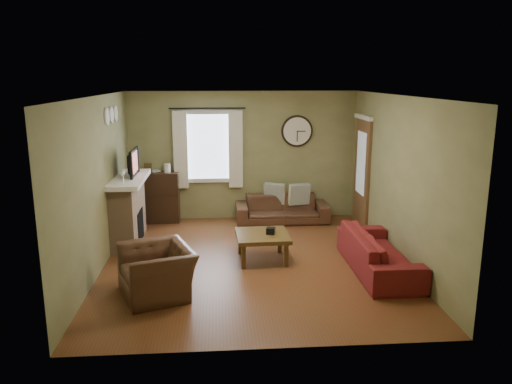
{
  "coord_description": "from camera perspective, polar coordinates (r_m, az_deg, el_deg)",
  "views": [
    {
      "loc": [
        -0.5,
        -7.45,
        2.88
      ],
      "look_at": [
        0.1,
        0.4,
        1.05
      ],
      "focal_mm": 35.0,
      "sensor_mm": 36.0,
      "label": 1
    }
  ],
  "objects": [
    {
      "name": "medallion_left",
      "position": [
        8.46,
        -16.68,
        8.27
      ],
      "size": [
        0.28,
        0.28,
        0.03
      ],
      "primitive_type": "cylinder",
      "color": "white",
      "rests_on": "wall_left"
    },
    {
      "name": "floor",
      "position": [
        8.0,
        -0.5,
        -8.01
      ],
      "size": [
        4.6,
        5.2,
        0.0
      ],
      "primitive_type": "cube",
      "color": "brown",
      "rests_on": "ground"
    },
    {
      "name": "wall_clock",
      "position": [
        10.19,
        4.72,
        6.95
      ],
      "size": [
        0.64,
        0.06,
        0.64
      ],
      "primitive_type": null,
      "color": "white",
      "rests_on": "wall_back"
    },
    {
      "name": "curtain_left",
      "position": [
        10.06,
        -8.63,
        4.76
      ],
      "size": [
        0.28,
        0.04,
        1.55
      ],
      "primitive_type": "cube",
      "color": "silver",
      "rests_on": "wall_back"
    },
    {
      "name": "pillow_left",
      "position": [
        10.14,
        4.97,
        -0.25
      ],
      "size": [
        0.44,
        0.2,
        0.42
      ],
      "primitive_type": "cube",
      "rotation": [
        0.0,
        0.0,
        0.18
      ],
      "color": "#9AA79E",
      "rests_on": "sofa_brown"
    },
    {
      "name": "book",
      "position": [
        10.19,
        -11.85,
        1.94
      ],
      "size": [
        0.24,
        0.27,
        0.02
      ],
      "primitive_type": "imported",
      "rotation": [
        0.0,
        0.0,
        0.35
      ],
      "color": "#503A19",
      "rests_on": "bookshelf"
    },
    {
      "name": "ceiling",
      "position": [
        7.47,
        -0.54,
        10.94
      ],
      "size": [
        4.6,
        5.2,
        0.0
      ],
      "primitive_type": "cube",
      "color": "white",
      "rests_on": "ground"
    },
    {
      "name": "wall_left",
      "position": [
        7.83,
        -17.57,
        0.82
      ],
      "size": [
        0.0,
        5.2,
        2.6
      ],
      "primitive_type": "cube",
      "color": "olive",
      "rests_on": "ground"
    },
    {
      "name": "window_pane",
      "position": [
        10.13,
        -5.49,
        5.19
      ],
      "size": [
        1.0,
        0.02,
        1.3
      ],
      "primitive_type": null,
      "color": "silver",
      "rests_on": "wall_back"
    },
    {
      "name": "firebox",
      "position": [
        9.09,
        -13.14,
        -3.76
      ],
      "size": [
        0.04,
        0.6,
        0.55
      ],
      "primitive_type": "cube",
      "color": "black",
      "rests_on": "fireplace"
    },
    {
      "name": "medallion_right",
      "position": [
        9.15,
        -15.76,
        8.65
      ],
      "size": [
        0.28,
        0.28,
        0.03
      ],
      "primitive_type": "cylinder",
      "color": "white",
      "rests_on": "wall_left"
    },
    {
      "name": "tv",
      "position": [
        9.02,
        -14.22,
        2.93
      ],
      "size": [
        0.08,
        0.6,
        0.35
      ],
      "primitive_type": "imported",
      "rotation": [
        0.0,
        0.0,
        1.57
      ],
      "color": "black",
      "rests_on": "mantel"
    },
    {
      "name": "wall_back",
      "position": [
        10.19,
        -1.51,
        4.15
      ],
      "size": [
        4.6,
        0.0,
        2.6
      ],
      "primitive_type": "cube",
      "color": "olive",
      "rests_on": "ground"
    },
    {
      "name": "medallion_mid",
      "position": [
        8.81,
        -16.2,
        8.47
      ],
      "size": [
        0.28,
        0.28,
        0.03
      ],
      "primitive_type": "cylinder",
      "color": "white",
      "rests_on": "wall_left"
    },
    {
      "name": "bookshelf",
      "position": [
        10.2,
        -11.18,
        -0.61
      ],
      "size": [
        0.86,
        0.36,
        1.02
      ],
      "primitive_type": null,
      "color": "black",
      "rests_on": "floor"
    },
    {
      "name": "tissue_box",
      "position": [
        7.96,
        1.69,
        -5.06
      ],
      "size": [
        0.16,
        0.16,
        0.1
      ],
      "primitive_type": "cube",
      "rotation": [
        0.0,
        0.0,
        -0.28
      ],
      "color": "black",
      "rests_on": "coffee_table"
    },
    {
      "name": "armchair",
      "position": [
        6.9,
        -11.25,
        -8.88
      ],
      "size": [
        1.19,
        1.26,
        0.66
      ],
      "primitive_type": "imported",
      "rotation": [
        0.0,
        0.0,
        -1.21
      ],
      "color": "#482D1F",
      "rests_on": "floor"
    },
    {
      "name": "coffee_table",
      "position": [
        8.02,
        0.73,
        -6.29
      ],
      "size": [
        0.85,
        0.85,
        0.44
      ],
      "primitive_type": null,
      "rotation": [
        0.0,
        0.0,
        0.03
      ],
      "color": "#503A19",
      "rests_on": "floor"
    },
    {
      "name": "tv_screen",
      "position": [
        8.99,
        -13.74,
        3.3
      ],
      "size": [
        0.02,
        0.62,
        0.36
      ],
      "primitive_type": "cube",
      "color": "#994C3F",
      "rests_on": "mantel"
    },
    {
      "name": "wall_right",
      "position": [
        8.12,
        15.91,
        1.35
      ],
      "size": [
        0.0,
        5.2,
        2.6
      ],
      "primitive_type": "cube",
      "color": "olive",
      "rests_on": "ground"
    },
    {
      "name": "wall_front",
      "position": [
        5.13,
        1.46,
        -4.86
      ],
      "size": [
        4.6,
        0.0,
        2.6
      ],
      "primitive_type": "cube",
      "color": "olive",
      "rests_on": "ground"
    },
    {
      "name": "door",
      "position": [
        9.88,
        12.0,
        2.11
      ],
      "size": [
        0.05,
        0.9,
        2.1
      ],
      "primitive_type": "cube",
      "color": "brown",
      "rests_on": "floor"
    },
    {
      "name": "curtain_right",
      "position": [
        10.04,
        -2.34,
        4.88
      ],
      "size": [
        0.28,
        0.04,
        1.55
      ],
      "primitive_type": "cube",
      "color": "silver",
      "rests_on": "wall_back"
    },
    {
      "name": "mantel",
      "position": [
        8.91,
        -14.43,
        1.41
      ],
      "size": [
        0.58,
        1.6,
        0.08
      ],
      "primitive_type": "cube",
      "color": "white",
      "rests_on": "fireplace"
    },
    {
      "name": "sofa_red",
      "position": [
        7.8,
        13.82,
        -6.68
      ],
      "size": [
        0.79,
        2.02,
        0.59
      ],
      "primitive_type": "imported",
      "rotation": [
        0.0,
        0.0,
        1.57
      ],
      "color": "maroon",
      "rests_on": "floor"
    },
    {
      "name": "fireplace",
      "position": [
        9.05,
        -14.41,
        -2.25
      ],
      "size": [
        0.4,
        1.4,
        1.1
      ],
      "primitive_type": "cube",
      "color": "tan",
      "rests_on": "floor"
    },
    {
      "name": "curtain_rod",
      "position": [
        9.95,
        -5.59,
        9.5
      ],
      "size": [
        0.03,
        0.03,
        1.5
      ],
      "primitive_type": "cylinder",
      "color": "black",
      "rests_on": "wall_back"
    },
    {
      "name": "pillow_right",
      "position": [
        10.18,
        2.13,
        -0.16
      ],
      "size": [
        0.44,
        0.27,
        0.42
      ],
      "primitive_type": "cube",
      "rotation": [
        0.0,
        0.0,
        -0.38
      ],
      "color": "#9AA79E",
      "rests_on": "sofa_brown"
    },
    {
      "name": "wine_glass_b",
      "position": [
        8.4,
        -14.93,
        1.7
      ],
      "size": [
        0.07,
        0.07,
        0.21
      ],
      "primitive_type": null,
      "color": "white",
      "rests_on": "mantel"
    },
    {
      "name": "sofa_brown",
      "position": [
        10.1,
        2.99,
        -1.92
      ],
      "size": [
        1.85,
        0.72,
        0.54
      ],
      "primitive_type": "imported",
      "color": "#482D1F",
      "rests_on": "floor"
    },
    {
      "name": "wine_glass_a",
      "position": [
        8.36,
        -14.97,
        1.57
      ],
      "size": [
        0.07,
        0.07,
        0.19
      ],
      "primitive_type": null,
      "color": "white",
      "rests_on": "mantel"
    }
  ]
}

